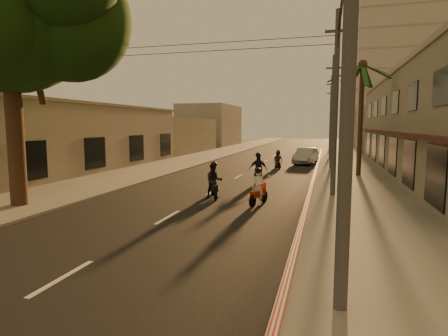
{
  "coord_description": "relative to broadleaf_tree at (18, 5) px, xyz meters",
  "views": [
    {
      "loc": [
        5.87,
        -11.08,
        3.56
      ],
      "look_at": [
        0.63,
        7.92,
        1.3
      ],
      "focal_mm": 30.0,
      "sensor_mm": 36.0,
      "label": 1
    }
  ],
  "objects": [
    {
      "name": "ground",
      "position": [
        6.61,
        -2.14,
        -8.48
      ],
      "size": [
        160.0,
        160.0,
        0.0
      ],
      "primitive_type": "plane",
      "color": "#383023",
      "rests_on": "ground"
    },
    {
      "name": "road",
      "position": [
        6.61,
        17.86,
        -8.47
      ],
      "size": [
        10.0,
        140.0,
        0.02
      ],
      "primitive_type": "cube",
      "color": "black",
      "rests_on": "ground"
    },
    {
      "name": "sidewalk_right",
      "position": [
        14.11,
        17.86,
        -8.42
      ],
      "size": [
        5.0,
        140.0,
        0.12
      ],
      "primitive_type": "cube",
      "color": "slate",
      "rests_on": "ground"
    },
    {
      "name": "sidewalk_left",
      "position": [
        -0.89,
        17.86,
        -8.42
      ],
      "size": [
        5.0,
        140.0,
        0.12
      ],
      "primitive_type": "cube",
      "color": "slate",
      "rests_on": "ground"
    },
    {
      "name": "curb_stripe",
      "position": [
        11.71,
        12.86,
        -8.38
      ],
      "size": [
        0.2,
        60.0,
        0.2
      ],
      "primitive_type": "cube",
      "color": "red",
      "rests_on": "ground"
    },
    {
      "name": "left_building",
      "position": [
        -7.37,
        11.86,
        -5.88
      ],
      "size": [
        8.2,
        24.2,
        5.2
      ],
      "color": "#A29F93",
      "rests_on": "ground"
    },
    {
      "name": "distant_tower",
      "position": [
        22.61,
        53.86,
        5.52
      ],
      "size": [
        12.1,
        12.1,
        28.0
      ],
      "color": "#B7B5B2",
      "rests_on": "ground"
    },
    {
      "name": "broadleaf_tree",
      "position": [
        0.0,
        0.0,
        0.0
      ],
      "size": [
        9.6,
        8.7,
        12.1
      ],
      "color": "black",
      "rests_on": "ground"
    },
    {
      "name": "palm_tree",
      "position": [
        14.61,
        13.86,
        -1.33
      ],
      "size": [
        5.0,
        5.0,
        8.2
      ],
      "color": "black",
      "rests_on": "ground"
    },
    {
      "name": "utility_poles",
      "position": [
        12.81,
        17.86,
        -1.94
      ],
      "size": [
        1.2,
        48.26,
        9.0
      ],
      "color": "#38383A",
      "rests_on": "ground"
    },
    {
      "name": "filler_right",
      "position": [
        20.61,
        42.86,
        -5.48
      ],
      "size": [
        8.0,
        14.0,
        6.0
      ],
      "primitive_type": "cube",
      "color": "#A29F93",
      "rests_on": "ground"
    },
    {
      "name": "filler_left_near",
      "position": [
        -7.39,
        31.86,
        -6.28
      ],
      "size": [
        8.0,
        14.0,
        4.4
      ],
      "primitive_type": "cube",
      "color": "#A29F93",
      "rests_on": "ground"
    },
    {
      "name": "filler_left_far",
      "position": [
        -7.39,
        49.86,
        -4.98
      ],
      "size": [
        8.0,
        14.0,
        7.0
      ],
      "primitive_type": "cube",
      "color": "#A29F93",
      "rests_on": "ground"
    },
    {
      "name": "scooter_red",
      "position": [
        9.56,
        3.1,
        -7.72
      ],
      "size": [
        0.86,
        1.69,
        1.7
      ],
      "rotation": [
        0.0,
        0.0,
        -0.28
      ],
      "color": "black",
      "rests_on": "ground"
    },
    {
      "name": "scooter_mid_a",
      "position": [
        7.21,
        4.03,
        -7.64
      ],
      "size": [
        1.32,
        1.74,
        1.82
      ],
      "rotation": [
        0.0,
        0.0,
        0.41
      ],
      "color": "black",
      "rests_on": "ground"
    },
    {
      "name": "scooter_mid_b",
      "position": [
        8.5,
        8.94,
        -7.61
      ],
      "size": [
        1.11,
        1.98,
        1.95
      ],
      "rotation": [
        0.0,
        0.0,
        0.03
      ],
      "color": "black",
      "rests_on": "ground"
    },
    {
      "name": "scooter_far_a",
      "position": [
        8.65,
        17.16,
        -7.75
      ],
      "size": [
        1.02,
        1.56,
        1.58
      ],
      "rotation": [
        0.0,
        0.0,
        0.32
      ],
      "color": "black",
      "rests_on": "ground"
    },
    {
      "name": "parked_car",
      "position": [
        10.62,
        21.89,
        -7.73
      ],
      "size": [
        2.92,
        4.97,
        1.48
      ],
      "primitive_type": "imported",
      "rotation": [
        0.0,
        0.0,
        -0.15
      ],
      "color": "#9C9FA4",
      "rests_on": "ground"
    }
  ]
}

